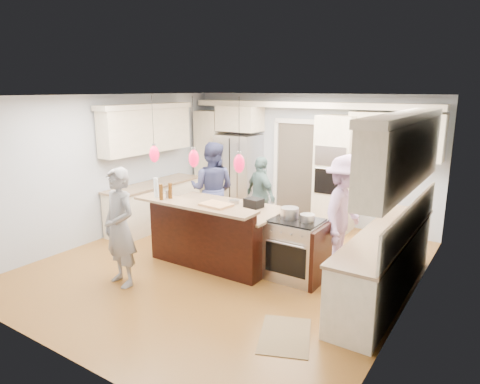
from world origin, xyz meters
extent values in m
plane|color=#AF7830|center=(0.00, 0.00, 0.00)|extent=(6.00, 6.00, 0.00)
cube|color=#B2BCC6|center=(0.00, 3.00, 1.35)|extent=(5.50, 0.04, 2.70)
cube|color=#B2BCC6|center=(0.00, -3.00, 1.35)|extent=(5.50, 0.04, 2.70)
cube|color=#B2BCC6|center=(-2.75, 0.00, 1.35)|extent=(0.04, 6.00, 2.70)
cube|color=#B2BCC6|center=(2.75, 0.00, 1.35)|extent=(0.04, 6.00, 2.70)
cube|color=white|center=(0.00, 0.00, 2.70)|extent=(5.50, 6.00, 0.04)
cube|color=#B7B7BC|center=(-1.55, 2.64, 0.90)|extent=(0.90, 0.70, 1.80)
cube|color=#F7E6C8|center=(0.75, 2.67, 1.15)|extent=(0.72, 0.64, 2.30)
cube|color=black|center=(0.75, 2.34, 1.55)|extent=(0.60, 0.02, 0.35)
cube|color=black|center=(0.75, 2.34, 1.05)|extent=(0.60, 0.02, 0.50)
cylinder|color=#B7B7BC|center=(0.75, 2.31, 1.30)|extent=(0.55, 0.02, 0.02)
cube|color=#F7E6C8|center=(-2.35, 2.70, 1.15)|extent=(0.60, 0.58, 2.30)
cube|color=#F7E6C8|center=(-1.55, 2.70, 2.15)|extent=(0.95, 0.58, 0.55)
cube|color=#F7E6C8|center=(1.80, 2.82, 1.95)|extent=(1.70, 0.35, 0.85)
cube|color=beige|center=(0.00, 2.80, 2.48)|extent=(5.30, 0.38, 0.12)
cube|color=#4C443A|center=(-0.25, 2.99, 1.05)|extent=(0.90, 0.06, 2.10)
cube|color=white|center=(-0.25, 2.95, 2.13)|extent=(1.04, 0.06, 0.10)
cube|color=#F7E6C8|center=(2.40, 0.30, 0.44)|extent=(0.60, 3.00, 0.88)
cube|color=tan|center=(2.40, 0.30, 0.90)|extent=(0.64, 3.05, 0.04)
cube|color=#F7E6C8|center=(2.52, 0.30, 1.98)|extent=(0.35, 3.00, 0.85)
cube|color=beige|center=(2.51, 0.30, 2.46)|extent=(0.37, 3.10, 0.10)
cube|color=#F7E6C8|center=(-2.40, 0.80, 0.44)|extent=(0.60, 2.20, 0.88)
cube|color=tan|center=(-2.40, 0.80, 0.90)|extent=(0.64, 2.25, 0.04)
cube|color=#F7E6C8|center=(-2.52, 0.80, 1.98)|extent=(0.35, 2.20, 0.85)
cube|color=beige|center=(-2.51, 0.80, 2.46)|extent=(0.37, 2.30, 0.10)
cube|color=black|center=(-0.25, 0.15, 0.44)|extent=(2.00, 1.00, 0.88)
cube|color=tan|center=(-0.25, 0.15, 0.90)|extent=(2.10, 1.10, 0.04)
cube|color=black|center=(-0.25, -0.41, 0.54)|extent=(2.00, 0.12, 1.08)
cube|color=tan|center=(-0.25, -0.55, 1.10)|extent=(2.10, 0.42, 0.04)
cube|color=black|center=(0.24, 0.38, 0.99)|extent=(0.31, 0.26, 0.15)
cube|color=#B7B7BC|center=(1.13, 0.15, 0.45)|extent=(0.76, 0.66, 0.90)
cube|color=black|center=(1.13, -0.19, 0.40)|extent=(0.65, 0.01, 0.45)
cube|color=black|center=(1.13, 0.15, 0.91)|extent=(0.72, 0.59, 0.02)
cube|color=black|center=(1.54, 0.15, 0.44)|extent=(0.06, 0.71, 0.88)
cylinder|color=black|center=(-1.05, -0.51, 2.33)|extent=(0.01, 0.01, 0.75)
ellipsoid|color=red|center=(-1.05, -0.51, 1.80)|extent=(0.15, 0.15, 0.26)
cylinder|color=black|center=(-0.25, -0.51, 2.33)|extent=(0.01, 0.01, 0.75)
ellipsoid|color=red|center=(-0.25, -0.51, 1.80)|extent=(0.15, 0.15, 0.26)
cylinder|color=black|center=(0.55, -0.51, 2.33)|extent=(0.01, 0.01, 0.75)
ellipsoid|color=red|center=(0.55, -0.51, 1.80)|extent=(0.15, 0.15, 0.26)
imported|color=gray|center=(-0.90, -1.42, 0.87)|extent=(0.70, 0.53, 1.73)
imported|color=navy|center=(-1.10, 1.05, 0.91)|extent=(1.06, 0.94, 1.83)
imported|color=slate|center=(-0.34, 1.60, 0.77)|extent=(0.98, 0.75, 1.54)
imported|color=#B48EBF|center=(1.60, 0.89, 0.91)|extent=(0.73, 1.21, 1.83)
cube|color=#927E50|center=(1.74, -1.35, 0.01)|extent=(0.85, 0.99, 0.01)
cylinder|color=silver|center=(-1.00, -0.56, 1.27)|extent=(0.09, 0.09, 0.31)
cylinder|color=#4E2D0D|center=(-0.75, -0.51, 1.24)|extent=(0.08, 0.08, 0.25)
cylinder|color=#4E2D0D|center=(-0.81, -0.65, 1.25)|extent=(0.07, 0.07, 0.25)
cylinder|color=#4E2D0D|center=(-0.77, -0.49, 1.23)|extent=(0.07, 0.07, 0.23)
cylinder|color=#B7B7BC|center=(-0.81, -0.50, 1.18)|extent=(0.08, 0.08, 0.12)
cube|color=tan|center=(0.11, -0.47, 1.14)|extent=(0.48, 0.36, 0.03)
cylinder|color=#B7B7BC|center=(1.00, 0.18, 1.00)|extent=(0.27, 0.27, 0.16)
cylinder|color=#B7B7BC|center=(1.29, 0.16, 0.97)|extent=(0.21, 0.21, 0.11)
camera|label=1|loc=(3.74, -5.34, 2.80)|focal=32.00mm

